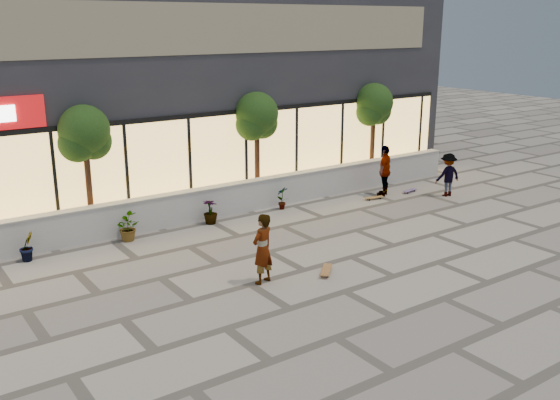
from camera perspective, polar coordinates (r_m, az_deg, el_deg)
ground at (r=15.15m, az=5.95°, el=-8.32°), size 80.00×80.00×0.00m
planter_wall at (r=20.43m, az=-6.89°, el=-0.31°), size 22.00×0.42×1.04m
retail_building at (r=24.69m, az=-13.35°, el=10.99°), size 24.00×9.17×8.50m
shrub_b at (r=18.12m, az=-22.13°, el=-3.94°), size 0.57×0.57×0.81m
shrub_c at (r=18.86m, az=-13.87°, el=-2.45°), size 0.68×0.77×0.81m
shrub_d at (r=19.96m, az=-6.39°, el=-1.04°), size 0.64×0.64×0.81m
shrub_e at (r=21.37m, az=0.20°, el=0.21°), size 0.46×0.35×0.81m
tree_midwest at (r=19.20m, az=-17.43°, el=5.57°), size 1.60×1.50×3.92m
tree_mideast at (r=21.73m, az=-2.14°, el=7.43°), size 1.60×1.50×3.92m
tree_east at (r=25.11m, az=8.58°, el=8.42°), size 1.60×1.50×3.92m
skater_center at (r=15.23m, az=-1.61°, el=-4.49°), size 0.75×0.61×1.78m
skater_right_near at (r=23.31m, az=9.55°, el=2.67°), size 1.18×0.94×1.87m
skater_right_far at (r=23.75m, az=15.09°, el=2.24°), size 1.12×0.76×1.60m
skateboard_center at (r=16.13m, az=4.24°, el=-6.40°), size 0.76×0.75×0.10m
skateboard_right_near at (r=22.87m, az=8.59°, el=0.23°), size 0.77×0.33×0.09m
skateboard_right_far at (r=24.08m, az=11.78°, el=0.86°), size 0.76×0.29×0.09m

